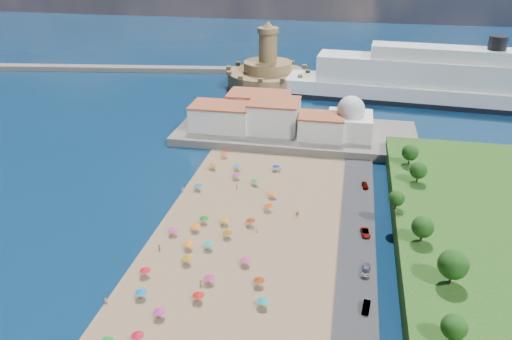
# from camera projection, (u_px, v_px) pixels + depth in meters

# --- Properties ---
(ground) EXTENTS (700.00, 700.00, 0.00)m
(ground) POSITION_uv_depth(u_px,v_px,m) (222.00, 238.00, 127.67)
(ground) COLOR #071938
(ground) RESTS_ON ground
(terrace) EXTENTS (90.00, 36.00, 3.00)m
(terrace) POSITION_uv_depth(u_px,v_px,m) (295.00, 133.00, 189.96)
(terrace) COLOR #59544C
(terrace) RESTS_ON ground
(jetty) EXTENTS (18.00, 70.00, 2.40)m
(jetty) POSITION_uv_depth(u_px,v_px,m) (256.00, 103.00, 224.88)
(jetty) COLOR #59544C
(jetty) RESTS_ON ground
(breakwater) EXTENTS (199.03, 34.77, 2.60)m
(breakwater) POSITION_uv_depth(u_px,v_px,m) (101.00, 68.00, 281.56)
(breakwater) COLOR #59544C
(breakwater) RESTS_ON ground
(waterfront_buildings) EXTENTS (57.00, 29.00, 11.00)m
(waterfront_buildings) POSITION_uv_depth(u_px,v_px,m) (262.00, 115.00, 190.03)
(waterfront_buildings) COLOR silver
(waterfront_buildings) RESTS_ON terrace
(domed_building) EXTENTS (16.00, 16.00, 15.00)m
(domed_building) POSITION_uv_depth(u_px,v_px,m) (350.00, 120.00, 181.52)
(domed_building) COLOR silver
(domed_building) RESTS_ON terrace
(fortress) EXTENTS (40.00, 40.00, 32.40)m
(fortress) POSITION_uv_depth(u_px,v_px,m) (268.00, 74.00, 249.08)
(fortress) COLOR olive
(fortress) RESTS_ON ground
(cruise_ship) EXTENTS (144.03, 32.04, 31.20)m
(cruise_ship) POSITION_uv_depth(u_px,v_px,m) (444.00, 84.00, 224.10)
(cruise_ship) COLOR black
(cruise_ship) RESTS_ON ground
(beach_parasols) EXTENTS (31.84, 117.48, 2.20)m
(beach_parasols) POSITION_uv_depth(u_px,v_px,m) (199.00, 263.00, 114.52)
(beach_parasols) COLOR gray
(beach_parasols) RESTS_ON beach
(beachgoers) EXTENTS (36.81, 98.12, 1.90)m
(beachgoers) POSITION_uv_depth(u_px,v_px,m) (217.00, 238.00, 125.81)
(beachgoers) COLOR tan
(beachgoers) RESTS_ON beach
(parked_cars) EXTENTS (2.69, 80.66, 1.42)m
(parked_cars) POSITION_uv_depth(u_px,v_px,m) (366.00, 262.00, 116.24)
(parked_cars) COLOR gray
(parked_cars) RESTS_ON promenade
(hillside_trees) EXTENTS (14.26, 108.06, 7.86)m
(hillside_trees) POSITION_uv_depth(u_px,v_px,m) (433.00, 251.00, 104.96)
(hillside_trees) COLOR #382314
(hillside_trees) RESTS_ON hillside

